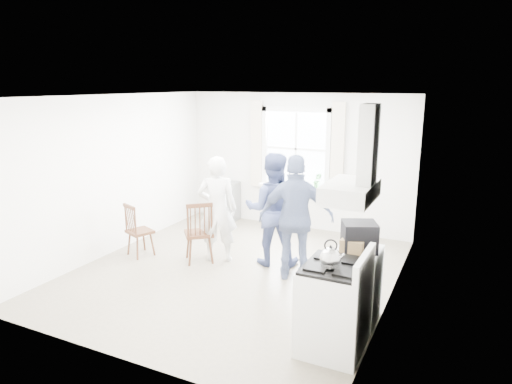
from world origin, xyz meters
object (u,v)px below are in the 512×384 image
object	(u,v)px
low_cabinet	(357,285)
person_left	(217,209)
person_mid	(272,209)
gas_stove	(334,306)
windsor_chair_b	(134,225)
stereo_stack	(359,237)
person_right	(296,218)
windsor_chair_a	(199,226)

from	to	relation	value
low_cabinet	person_left	distance (m)	2.65
person_left	person_mid	xyz separation A→B (m)	(0.82, 0.26, 0.03)
gas_stove	windsor_chair_b	world-z (taller)	gas_stove
stereo_stack	person_mid	xyz separation A→B (m)	(-1.63, 1.25, -0.19)
windsor_chair_b	low_cabinet	bearing A→B (deg)	-7.27
gas_stove	windsor_chair_b	distance (m)	3.86
stereo_stack	person_mid	distance (m)	2.06
low_cabinet	person_right	xyz separation A→B (m)	(-1.09, 0.83, 0.46)
gas_stove	low_cabinet	distance (m)	0.70
windsor_chair_a	person_left	size ratio (longest dim) A/B	0.59
gas_stove	low_cabinet	size ratio (longest dim) A/B	1.24
windsor_chair_a	person_mid	world-z (taller)	person_mid
windsor_chair_a	person_mid	xyz separation A→B (m)	(1.01, 0.50, 0.27)
person_right	person_mid	bearing A→B (deg)	-55.27
windsor_chair_a	person_mid	bearing A→B (deg)	26.53
windsor_chair_a	person_right	size ratio (longest dim) A/B	0.55
person_right	windsor_chair_b	bearing A→B (deg)	-13.18
windsor_chair_b	person_mid	distance (m)	2.27
windsor_chair_a	person_right	bearing A→B (deg)	5.06
stereo_stack	person_right	world-z (taller)	person_right
low_cabinet	windsor_chair_a	distance (m)	2.73
gas_stove	windsor_chair_b	bearing A→B (deg)	162.23
gas_stove	person_mid	distance (m)	2.48
stereo_stack	person_right	xyz separation A→B (m)	(-1.10, 0.88, -0.16)
windsor_chair_b	person_left	world-z (taller)	person_left
windsor_chair_a	windsor_chair_b	bearing A→B (deg)	-169.13
person_left	person_right	distance (m)	1.36
stereo_stack	windsor_chair_b	bearing A→B (deg)	171.96
low_cabinet	gas_stove	bearing A→B (deg)	-95.68
stereo_stack	person_right	distance (m)	1.42
windsor_chair_b	gas_stove	bearing A→B (deg)	-17.77
windsor_chair_a	person_right	xyz separation A→B (m)	(1.54, 0.14, 0.30)
low_cabinet	windsor_chair_a	size ratio (longest dim) A/B	0.90
gas_stove	windsor_chair_a	world-z (taller)	gas_stove
person_mid	person_right	bearing A→B (deg)	123.83
person_left	person_mid	world-z (taller)	person_mid
person_left	person_right	bearing A→B (deg)	151.53
windsor_chair_b	person_left	bearing A→B (deg)	19.26
stereo_stack	gas_stove	bearing A→B (deg)	-96.94
person_mid	windsor_chair_b	bearing A→B (deg)	-2.91
person_mid	person_right	xyz separation A→B (m)	(0.53, -0.37, 0.03)
person_left	windsor_chair_a	bearing A→B (deg)	28.16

